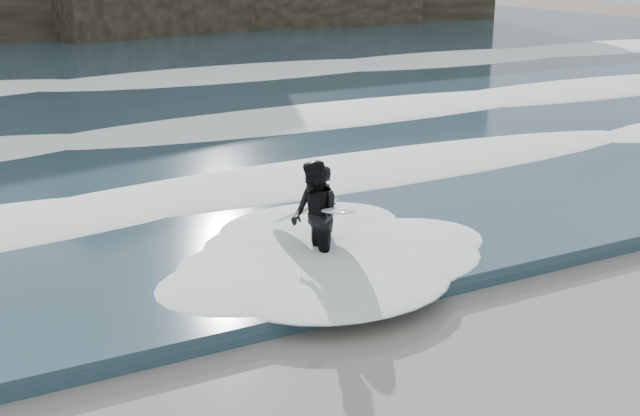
{
  "coord_description": "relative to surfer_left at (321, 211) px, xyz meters",
  "views": [
    {
      "loc": [
        -5.31,
        -6.33,
        5.29
      ],
      "look_at": [
        0.91,
        5.32,
        1.0
      ],
      "focal_mm": 45.0,
      "sensor_mm": 36.0,
      "label": 1
    }
  ],
  "objects": [
    {
      "name": "foam_far",
      "position": [
        -1.09,
        19.37,
        -0.38
      ],
      "size": [
        60.0,
        4.8,
        0.3
      ],
      "primitive_type": "ellipsoid",
      "color": "white",
      "rests_on": "sea"
    },
    {
      "name": "foam_mid",
      "position": [
        -1.09,
        10.37,
        -0.41
      ],
      "size": [
        60.0,
        4.0,
        0.24
      ],
      "primitive_type": "ellipsoid",
      "color": "white",
      "rests_on": "sea"
    },
    {
      "name": "surfer_right",
      "position": [
        -0.41,
        -0.62,
        0.14
      ],
      "size": [
        1.5,
        2.32,
        1.94
      ],
      "color": "black",
      "rests_on": "ground"
    },
    {
      "name": "sea",
      "position": [
        -1.09,
        23.37,
        -0.68
      ],
      "size": [
        90.0,
        52.0,
        0.3
      ],
      "primitive_type": "cube",
      "color": "#253D4B",
      "rests_on": "ground"
    },
    {
      "name": "foam_near",
      "position": [
        -1.09,
        3.37,
        -0.43
      ],
      "size": [
        60.0,
        3.2,
        0.2
      ],
      "primitive_type": "ellipsoid",
      "color": "white",
      "rests_on": "sea"
    },
    {
      "name": "surfer_left",
      "position": [
        0.0,
        0.0,
        0.0
      ],
      "size": [
        1.13,
        1.84,
        1.65
      ],
      "color": "black",
      "rests_on": "ground"
    }
  ]
}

